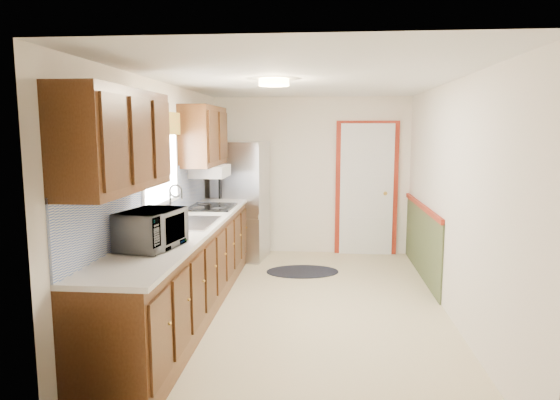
# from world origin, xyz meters

# --- Properties ---
(room_shell) EXTENTS (3.20, 5.20, 2.52)m
(room_shell) POSITION_xyz_m (0.00, 0.00, 1.20)
(room_shell) COLOR beige
(room_shell) RESTS_ON ground
(kitchen_run) EXTENTS (0.63, 4.00, 2.20)m
(kitchen_run) POSITION_xyz_m (-1.24, -0.29, 0.81)
(kitchen_run) COLOR #3D200E
(kitchen_run) RESTS_ON ground
(back_wall_trim) EXTENTS (1.12, 2.30, 2.08)m
(back_wall_trim) POSITION_xyz_m (0.99, 2.21, 0.89)
(back_wall_trim) COLOR maroon
(back_wall_trim) RESTS_ON ground
(ceiling_fixture) EXTENTS (0.30, 0.30, 0.06)m
(ceiling_fixture) POSITION_xyz_m (-0.30, -0.20, 2.36)
(ceiling_fixture) COLOR #FFD88C
(ceiling_fixture) RESTS_ON room_shell
(microwave) EXTENTS (0.42, 0.62, 0.38)m
(microwave) POSITION_xyz_m (-1.20, -1.29, 1.13)
(microwave) COLOR white
(microwave) RESTS_ON kitchen_run
(refrigerator) EXTENTS (0.81, 0.77, 1.73)m
(refrigerator) POSITION_xyz_m (-1.02, 2.05, 0.87)
(refrigerator) COLOR #B7B7BC
(refrigerator) RESTS_ON ground
(rug) EXTENTS (1.04, 0.75, 0.01)m
(rug) POSITION_xyz_m (-0.07, 1.36, 0.01)
(rug) COLOR black
(rug) RESTS_ON ground
(cooktop) EXTENTS (0.54, 0.65, 0.02)m
(cooktop) POSITION_xyz_m (-1.19, 0.87, 0.95)
(cooktop) COLOR black
(cooktop) RESTS_ON kitchen_run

